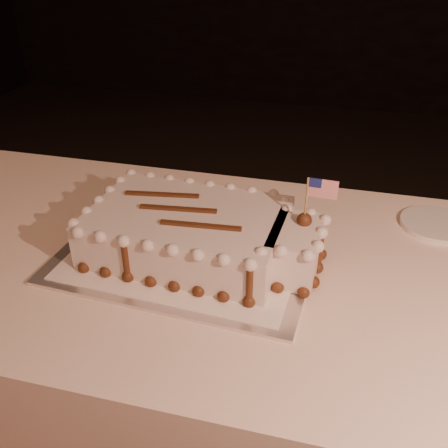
% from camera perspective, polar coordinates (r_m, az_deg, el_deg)
% --- Properties ---
extents(banquet_table, '(2.40, 0.80, 0.75)m').
position_cam_1_polar(banquet_table, '(1.31, 7.24, -18.47)').
color(banquet_table, '#FFDAC5').
rests_on(banquet_table, ground).
extents(cake_board, '(0.56, 0.44, 0.01)m').
position_cam_1_polar(cake_board, '(1.09, -4.07, -3.21)').
color(cake_board, silver).
rests_on(cake_board, banquet_table).
extents(doily, '(0.50, 0.39, 0.00)m').
position_cam_1_polar(doily, '(1.09, -4.08, -3.00)').
color(doily, white).
rests_on(doily, cake_board).
extents(sheet_cake, '(0.52, 0.32, 0.20)m').
position_cam_1_polar(sheet_cake, '(1.06, -2.73, -1.06)').
color(sheet_cake, silver).
rests_on(sheet_cake, doily).
extents(side_plate, '(0.16, 0.16, 0.01)m').
position_cam_1_polar(side_plate, '(1.29, 23.04, -0.02)').
color(side_plate, silver).
rests_on(side_plate, banquet_table).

